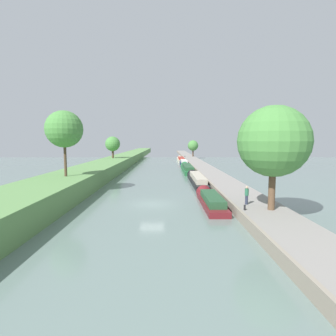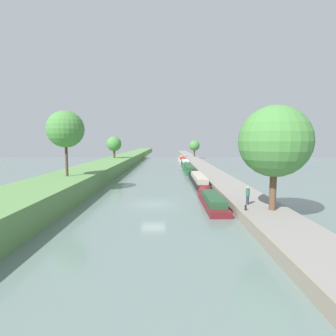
{
  "view_description": "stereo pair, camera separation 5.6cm",
  "coord_description": "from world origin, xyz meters",
  "px_view_note": "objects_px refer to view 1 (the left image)",
  "views": [
    {
      "loc": [
        1.5,
        -27.73,
        6.6
      ],
      "look_at": [
        1.82,
        27.66,
        1.0
      ],
      "focal_mm": 28.97,
      "sensor_mm": 36.0,
      "label": 1
    },
    {
      "loc": [
        1.56,
        -27.73,
        6.6
      ],
      "look_at": [
        1.82,
        27.66,
        1.0
      ],
      "focal_mm": 28.97,
      "sensor_mm": 36.0,
      "label": 2
    }
  ],
  "objects_px": {
    "narrowboat_cream": "(181,159)",
    "mooring_bollard_near": "(245,208)",
    "narrowboat_navy": "(184,163)",
    "narrowboat_maroon": "(210,200)",
    "narrowboat_green": "(187,168)",
    "narrowboat_black": "(197,179)",
    "person_walking": "(247,195)",
    "mooring_bollard_far": "(185,156)"
  },
  "relations": [
    {
      "from": "narrowboat_maroon",
      "to": "narrowboat_navy",
      "type": "relative_size",
      "value": 0.93
    },
    {
      "from": "narrowboat_green",
      "to": "mooring_bollard_far",
      "type": "xyz_separation_m",
      "value": [
        1.98,
        36.34,
        0.48
      ]
    },
    {
      "from": "narrowboat_green",
      "to": "narrowboat_cream",
      "type": "bearing_deg",
      "value": 89.72
    },
    {
      "from": "person_walking",
      "to": "mooring_bollard_far",
      "type": "height_order",
      "value": "person_walking"
    },
    {
      "from": "narrowboat_navy",
      "to": "mooring_bollard_far",
      "type": "distance_m",
      "value": 21.17
    },
    {
      "from": "narrowboat_black",
      "to": "narrowboat_green",
      "type": "distance_m",
      "value": 16.68
    },
    {
      "from": "narrowboat_maroon",
      "to": "narrowboat_green",
      "type": "height_order",
      "value": "narrowboat_green"
    },
    {
      "from": "narrowboat_cream",
      "to": "narrowboat_green",
      "type": "bearing_deg",
      "value": -90.28
    },
    {
      "from": "narrowboat_navy",
      "to": "mooring_bollard_far",
      "type": "bearing_deg",
      "value": 85.25
    },
    {
      "from": "narrowboat_cream",
      "to": "person_walking",
      "type": "bearing_deg",
      "value": -87.67
    },
    {
      "from": "narrowboat_cream",
      "to": "mooring_bollard_far",
      "type": "distance_m",
      "value": 7.61
    },
    {
      "from": "narrowboat_maroon",
      "to": "narrowboat_black",
      "type": "bearing_deg",
      "value": 89.26
    },
    {
      "from": "narrowboat_green",
      "to": "narrowboat_cream",
      "type": "height_order",
      "value": "narrowboat_green"
    },
    {
      "from": "narrowboat_maroon",
      "to": "narrowboat_navy",
      "type": "bearing_deg",
      "value": 89.78
    },
    {
      "from": "person_walking",
      "to": "mooring_bollard_near",
      "type": "bearing_deg",
      "value": -110.16
    },
    {
      "from": "mooring_bollard_far",
      "to": "narrowboat_cream",
      "type": "bearing_deg",
      "value": -104.02
    },
    {
      "from": "narrowboat_green",
      "to": "narrowboat_navy",
      "type": "relative_size",
      "value": 1.5
    },
    {
      "from": "narrowboat_cream",
      "to": "mooring_bollard_near",
      "type": "distance_m",
      "value": 65.77
    },
    {
      "from": "narrowboat_green",
      "to": "mooring_bollard_near",
      "type": "xyz_separation_m",
      "value": [
        1.98,
        -36.78,
        0.48
      ]
    },
    {
      "from": "narrowboat_navy",
      "to": "person_walking",
      "type": "relative_size",
      "value": 6.82
    },
    {
      "from": "narrowboat_green",
      "to": "person_walking",
      "type": "xyz_separation_m",
      "value": [
        2.73,
        -34.72,
        1.12
      ]
    },
    {
      "from": "person_walking",
      "to": "mooring_bollard_far",
      "type": "bearing_deg",
      "value": 90.61
    },
    {
      "from": "narrowboat_green",
      "to": "mooring_bollard_far",
      "type": "height_order",
      "value": "narrowboat_green"
    },
    {
      "from": "person_walking",
      "to": "narrowboat_cream",
      "type": "bearing_deg",
      "value": 92.33
    },
    {
      "from": "narrowboat_black",
      "to": "mooring_bollard_far",
      "type": "relative_size",
      "value": 35.8
    },
    {
      "from": "narrowboat_green",
      "to": "mooring_bollard_far",
      "type": "bearing_deg",
      "value": 86.88
    },
    {
      "from": "narrowboat_maroon",
      "to": "person_walking",
      "type": "relative_size",
      "value": 6.3
    },
    {
      "from": "narrowboat_green",
      "to": "person_walking",
      "type": "height_order",
      "value": "person_walking"
    },
    {
      "from": "narrowboat_green",
      "to": "narrowboat_black",
      "type": "bearing_deg",
      "value": -89.2
    },
    {
      "from": "narrowboat_maroon",
      "to": "person_walking",
      "type": "bearing_deg",
      "value": -54.01
    },
    {
      "from": "narrowboat_navy",
      "to": "narrowboat_black",
      "type": "bearing_deg",
      "value": -89.99
    },
    {
      "from": "narrowboat_navy",
      "to": "mooring_bollard_near",
      "type": "xyz_separation_m",
      "value": [
        1.75,
        -52.02,
        0.5
      ]
    },
    {
      "from": "narrowboat_black",
      "to": "narrowboat_navy",
      "type": "bearing_deg",
      "value": 90.01
    },
    {
      "from": "narrowboat_navy",
      "to": "mooring_bollard_near",
      "type": "relative_size",
      "value": 25.14
    },
    {
      "from": "narrowboat_maroon",
      "to": "mooring_bollard_near",
      "type": "bearing_deg",
      "value": -71.43
    },
    {
      "from": "narrowboat_black",
      "to": "narrowboat_navy",
      "type": "xyz_separation_m",
      "value": [
        -0.01,
        31.92,
        -0.02
      ]
    },
    {
      "from": "narrowboat_cream",
      "to": "person_walking",
      "type": "xyz_separation_m",
      "value": [
        2.59,
        -63.69,
        1.16
      ]
    },
    {
      "from": "narrowboat_navy",
      "to": "narrowboat_cream",
      "type": "bearing_deg",
      "value": 90.36
    },
    {
      "from": "person_walking",
      "to": "mooring_bollard_far",
      "type": "relative_size",
      "value": 3.69
    },
    {
      "from": "narrowboat_green",
      "to": "mooring_bollard_near",
      "type": "relative_size",
      "value": 37.71
    },
    {
      "from": "narrowboat_green",
      "to": "mooring_bollard_near",
      "type": "height_order",
      "value": "narrowboat_green"
    },
    {
      "from": "mooring_bollard_near",
      "to": "narrowboat_navy",
      "type": "bearing_deg",
      "value": 91.93
    }
  ]
}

